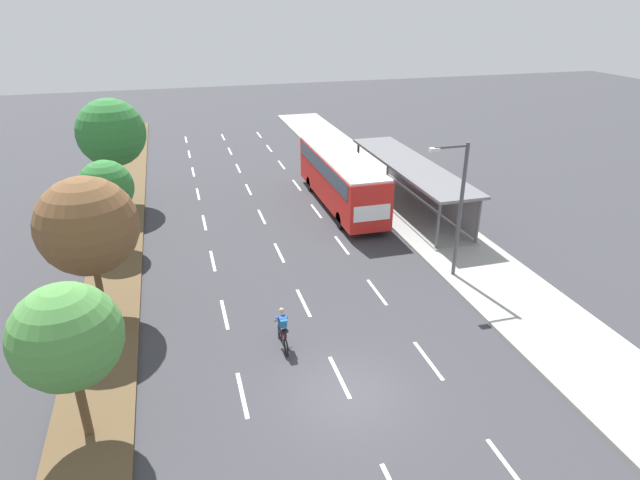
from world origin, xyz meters
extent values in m
plane|color=#38383D|center=(0.00, 0.00, 0.00)|extent=(140.00, 140.00, 0.00)
cube|color=brown|center=(-8.30, 20.00, 0.06)|extent=(2.60, 52.00, 0.12)
cube|color=#9E9E99|center=(9.25, 20.00, 0.07)|extent=(4.50, 52.00, 0.15)
cube|color=white|center=(-3.50, 0.98, 0.00)|extent=(0.14, 2.40, 0.01)
cube|color=white|center=(-3.50, 6.27, 0.00)|extent=(0.14, 2.40, 0.01)
cube|color=white|center=(-3.50, 11.56, 0.00)|extent=(0.14, 2.40, 0.01)
cube|color=white|center=(-3.50, 16.84, 0.00)|extent=(0.14, 2.40, 0.01)
cube|color=white|center=(-3.50, 22.13, 0.00)|extent=(0.14, 2.40, 0.01)
cube|color=white|center=(-3.50, 27.41, 0.00)|extent=(0.14, 2.40, 0.01)
cube|color=white|center=(-3.50, 32.70, 0.00)|extent=(0.14, 2.40, 0.01)
cube|color=white|center=(-3.50, 37.99, 0.00)|extent=(0.14, 2.40, 0.01)
cube|color=white|center=(0.00, 0.98, 0.00)|extent=(0.14, 2.40, 0.01)
cube|color=white|center=(0.00, 6.27, 0.00)|extent=(0.14, 2.40, 0.01)
cube|color=white|center=(0.00, 11.56, 0.00)|extent=(0.14, 2.40, 0.01)
cube|color=white|center=(0.00, 16.84, 0.00)|extent=(0.14, 2.40, 0.01)
cube|color=white|center=(0.00, 22.13, 0.00)|extent=(0.14, 2.40, 0.01)
cube|color=white|center=(0.00, 27.41, 0.00)|extent=(0.14, 2.40, 0.01)
cube|color=white|center=(0.00, 32.70, 0.00)|extent=(0.14, 2.40, 0.01)
cube|color=white|center=(0.00, 37.99, 0.00)|extent=(0.14, 2.40, 0.01)
cube|color=white|center=(3.50, -4.30, 0.00)|extent=(0.14, 2.40, 0.01)
cube|color=white|center=(3.50, 0.98, 0.00)|extent=(0.14, 2.40, 0.01)
cube|color=white|center=(3.50, 6.27, 0.00)|extent=(0.14, 2.40, 0.01)
cube|color=white|center=(3.50, 11.56, 0.00)|extent=(0.14, 2.40, 0.01)
cube|color=white|center=(3.50, 16.84, 0.00)|extent=(0.14, 2.40, 0.01)
cube|color=white|center=(3.50, 22.13, 0.00)|extent=(0.14, 2.40, 0.01)
cube|color=white|center=(3.50, 27.41, 0.00)|extent=(0.14, 2.40, 0.01)
cube|color=white|center=(3.50, 32.70, 0.00)|extent=(0.14, 2.40, 0.01)
cube|color=white|center=(3.50, 37.99, 0.00)|extent=(0.14, 2.40, 0.01)
cube|color=gray|center=(9.25, 15.67, 0.20)|extent=(2.60, 13.05, 0.10)
cylinder|color=#56565B|center=(8.07, 9.40, 1.55)|extent=(0.16, 0.16, 2.60)
cylinder|color=#56565B|center=(8.07, 21.95, 1.55)|extent=(0.16, 0.16, 2.60)
cylinder|color=#56565B|center=(10.43, 9.40, 1.55)|extent=(0.16, 0.16, 2.60)
cylinder|color=#56565B|center=(10.43, 21.95, 1.55)|extent=(0.16, 0.16, 2.60)
cube|color=gray|center=(10.49, 15.67, 1.55)|extent=(0.10, 12.39, 2.34)
cube|color=slate|center=(9.25, 15.67, 2.93)|extent=(2.90, 13.45, 0.16)
cube|color=red|center=(5.25, 17.31, 1.85)|extent=(2.50, 11.20, 2.80)
cube|color=#2D3D4C|center=(5.25, 17.31, 2.70)|extent=(2.54, 10.30, 0.90)
cube|color=silver|center=(5.25, 17.31, 3.31)|extent=(2.45, 10.98, 0.12)
cube|color=#2D3D4C|center=(5.25, 22.93, 2.20)|extent=(2.25, 0.06, 1.54)
cube|color=white|center=(5.25, 11.69, 1.65)|extent=(2.12, 0.04, 0.90)
cylinder|color=black|center=(4.15, 20.78, 0.50)|extent=(0.30, 1.00, 1.00)
cylinder|color=black|center=(6.35, 20.78, 0.50)|extent=(0.30, 1.00, 1.00)
cylinder|color=black|center=(4.15, 13.83, 0.50)|extent=(0.30, 1.00, 1.00)
cylinder|color=black|center=(6.35, 13.83, 0.50)|extent=(0.30, 1.00, 1.00)
torus|color=black|center=(-1.56, 3.83, 0.36)|extent=(0.06, 0.72, 0.72)
torus|color=black|center=(-1.56, 2.73, 0.36)|extent=(0.06, 0.72, 0.72)
cylinder|color=maroon|center=(-1.56, 3.28, 0.64)|extent=(0.05, 0.93, 0.05)
cylinder|color=maroon|center=(-1.56, 3.18, 0.46)|extent=(0.05, 0.57, 0.42)
cylinder|color=maroon|center=(-1.56, 3.08, 0.66)|extent=(0.04, 0.04, 0.40)
cube|color=black|center=(-1.56, 3.08, 0.86)|extent=(0.12, 0.24, 0.06)
cylinder|color=black|center=(-1.56, 3.78, 0.91)|extent=(0.46, 0.04, 0.04)
cube|color=#234CA8|center=(-1.56, 3.26, 1.19)|extent=(0.30, 0.36, 0.59)
cube|color=#23669E|center=(-1.56, 3.10, 1.21)|extent=(0.26, 0.26, 0.42)
sphere|color=tan|center=(-1.56, 3.38, 1.61)|extent=(0.20, 0.20, 0.20)
cylinder|color=#23232D|center=(-1.68, 3.23, 0.79)|extent=(0.12, 0.42, 0.25)
cylinder|color=#23232D|center=(-1.68, 3.40, 0.53)|extent=(0.10, 0.17, 0.41)
cylinder|color=#23232D|center=(-1.44, 3.23, 0.79)|extent=(0.12, 0.42, 0.25)
cylinder|color=#23232D|center=(-1.44, 3.40, 0.53)|extent=(0.10, 0.17, 0.41)
cylinder|color=#234CA8|center=(-1.73, 3.48, 1.24)|extent=(0.09, 0.47, 0.28)
cylinder|color=#234CA8|center=(-1.39, 3.48, 1.24)|extent=(0.09, 0.47, 0.28)
cylinder|color=brown|center=(-8.34, 0.43, 1.31)|extent=(0.28, 0.28, 2.38)
sphere|color=#4C8E42|center=(-8.34, 0.43, 3.68)|extent=(3.15, 3.15, 3.15)
cylinder|color=brown|center=(-8.42, 7.45, 1.42)|extent=(0.28, 0.28, 2.60)
sphere|color=brown|center=(-8.42, 7.45, 4.21)|extent=(3.97, 3.97, 3.97)
cylinder|color=brown|center=(-8.37, 14.48, 1.28)|extent=(0.28, 0.28, 2.32)
sphere|color=#2D7533|center=(-8.37, 14.48, 3.49)|extent=(2.81, 2.81, 2.81)
cylinder|color=brown|center=(-8.39, 21.50, 1.63)|extent=(0.28, 0.28, 3.03)
sphere|color=#2D7533|center=(-8.39, 21.50, 4.72)|extent=(4.21, 4.21, 4.21)
cylinder|color=#4C4C51|center=(7.60, 6.67, 3.40)|extent=(0.18, 0.18, 6.50)
cylinder|color=#4C4C51|center=(6.80, 6.67, 6.50)|extent=(1.60, 0.12, 0.12)
cube|color=silver|center=(6.00, 6.67, 6.43)|extent=(0.44, 0.24, 0.16)
camera|label=1|loc=(-4.86, -13.67, 12.49)|focal=30.05mm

